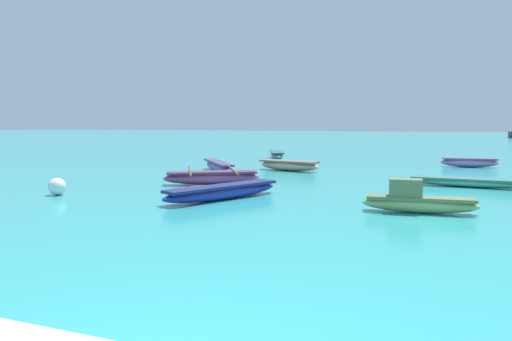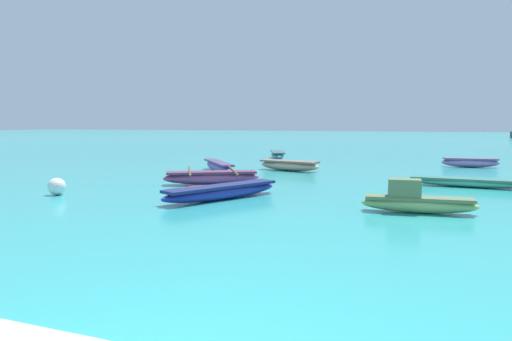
% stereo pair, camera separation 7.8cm
% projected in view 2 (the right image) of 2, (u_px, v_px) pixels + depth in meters
% --- Properties ---
extents(moored_boat_0, '(1.93, 3.41, 0.46)m').
position_uv_depth(moored_boat_0, '(277.00, 155.00, 27.94)').
color(moored_boat_0, teal).
rests_on(moored_boat_0, ground_plane).
extents(moored_boat_1, '(3.13, 1.46, 0.47)m').
position_uv_depth(moored_boat_1, '(289.00, 165.00, 21.01)').
color(moored_boat_1, '#D6A587').
rests_on(moored_boat_1, ground_plane).
extents(moored_boat_2, '(4.20, 0.98, 0.30)m').
position_uv_depth(moored_boat_2, '(469.00, 182.00, 15.67)').
color(moored_boat_2, '#4DB392').
rests_on(moored_boat_2, ground_plane).
extents(moored_boat_3, '(2.79, 0.80, 0.82)m').
position_uv_depth(moored_boat_3, '(416.00, 201.00, 11.18)').
color(moored_boat_3, '#98BA70').
rests_on(moored_boat_3, ground_plane).
extents(moored_boat_4, '(2.42, 3.90, 0.42)m').
position_uv_depth(moored_boat_4, '(222.00, 191.00, 13.15)').
color(moored_boat_4, navy).
rests_on(moored_boat_4, ground_plane).
extents(moored_boat_5, '(2.74, 0.85, 0.46)m').
position_uv_depth(moored_boat_5, '(470.00, 162.00, 22.64)').
color(moored_boat_5, '#AC78BC').
rests_on(moored_boat_5, ground_plane).
extents(moored_boat_6, '(3.61, 4.01, 0.52)m').
position_uv_depth(moored_boat_6, '(212.00, 178.00, 16.35)').
color(moored_boat_6, '#9B467D').
rests_on(moored_boat_6, ground_plane).
extents(moored_boat_7, '(2.96, 3.53, 0.48)m').
position_uv_depth(moored_boat_7, '(218.00, 166.00, 20.36)').
color(moored_boat_7, '#7456A9').
rests_on(moored_boat_7, ground_plane).
extents(mooring_buoy_1, '(0.53, 0.53, 0.53)m').
position_uv_depth(mooring_buoy_1, '(57.00, 186.00, 13.93)').
color(mooring_buoy_1, white).
rests_on(mooring_buoy_1, ground_plane).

